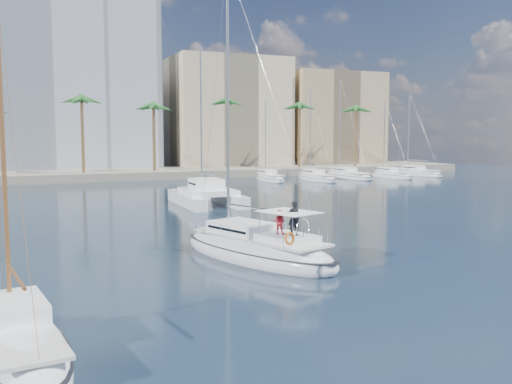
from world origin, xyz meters
name	(u,v)px	position (x,y,z in m)	size (l,w,h in m)	color
ground	(291,262)	(0.00, 0.00, 0.00)	(160.00, 160.00, 0.00)	black
quay	(112,174)	(0.00, 61.00, 0.60)	(120.00, 14.00, 1.20)	gray
building_modern	(22,88)	(-12.00, 73.00, 14.00)	(42.00, 16.00, 28.00)	white
building_beige	(227,115)	(22.00, 70.00, 10.00)	(20.00, 14.00, 20.00)	beige
building_tan_right	(330,121)	(42.00, 68.00, 9.00)	(18.00, 12.00, 18.00)	tan
palm_centre	(114,109)	(0.00, 57.00, 10.28)	(3.60, 3.60, 12.30)	brown
palm_right	(322,112)	(34.00, 57.00, 10.28)	(3.60, 3.60, 12.30)	brown
main_sloop	(256,249)	(-1.45, 1.32, 0.53)	(7.17, 12.06, 17.06)	white
small_sloop	(19,346)	(-13.52, -8.67, 0.43)	(3.74, 8.72, 12.13)	white
catamaran	(207,193)	(3.41, 25.02, 1.10)	(5.42, 10.46, 15.29)	white
seagull	(265,247)	(-1.54, -0.02, 0.92)	(1.24, 0.53, 0.23)	silver
moored_yacht_a	(270,181)	(20.00, 47.00, 0.00)	(2.72, 9.35, 11.90)	white
moored_yacht_b	(317,181)	(26.50, 45.00, 0.00)	(3.14, 10.78, 13.72)	white
moored_yacht_c	(348,178)	(33.00, 47.00, 0.00)	(3.55, 12.21, 15.54)	white
moored_yacht_d	(391,178)	(39.50, 45.00, 0.00)	(2.72, 9.35, 11.90)	white
moored_yacht_e	(417,176)	(46.00, 47.00, 0.00)	(3.14, 10.78, 13.72)	white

